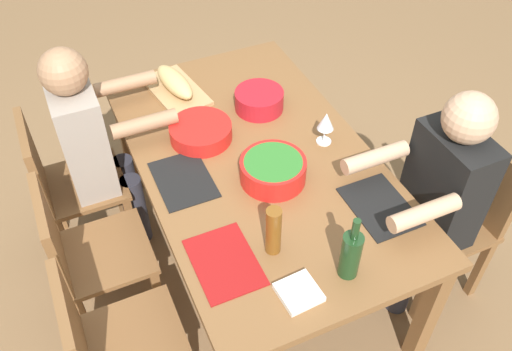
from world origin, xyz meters
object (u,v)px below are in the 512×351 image
(serving_bowl_fruit, at_px, (201,131))
(dining_table, at_px, (256,171))
(chair_far_left, at_px, (110,345))
(bread_loaf, at_px, (175,82))
(cutting_board, at_px, (176,91))
(beer_bottle, at_px, (273,231))
(diner_near_left, at_px, (436,192))
(serving_bowl_pasta, at_px, (259,99))
(napkin_stack, at_px, (299,292))
(chair_far_center, at_px, (85,253))
(chair_far_right, at_px, (65,183))
(wine_bottle, at_px, (351,254))
(serving_bowl_greens, at_px, (273,169))
(chair_near_left, at_px, (458,212))
(diner_far_right, at_px, (93,140))
(wine_glass, at_px, (326,122))

(serving_bowl_fruit, bearing_deg, dining_table, -142.25)
(chair_far_left, relative_size, bread_loaf, 2.66)
(cutting_board, bearing_deg, beer_bottle, -178.88)
(dining_table, relative_size, diner_near_left, 1.45)
(serving_bowl_pasta, relative_size, napkin_stack, 1.72)
(chair_far_center, relative_size, serving_bowl_fruit, 2.94)
(chair_far_right, height_order, wine_bottle, wine_bottle)
(serving_bowl_greens, xyz_separation_m, cutting_board, (0.77, 0.18, -0.05))
(chair_far_center, xyz_separation_m, napkin_stack, (-0.71, -0.67, 0.27))
(chair_near_left, bearing_deg, serving_bowl_greens, 68.14)
(chair_far_right, relative_size, diner_far_right, 0.71)
(chair_far_center, height_order, bread_loaf, same)
(diner_near_left, relative_size, cutting_board, 3.00)
(chair_near_left, relative_size, serving_bowl_greens, 3.00)
(dining_table, xyz_separation_m, chair_far_center, (0.00, 0.82, -0.18))
(wine_bottle, bearing_deg, serving_bowl_pasta, -6.05)
(chair_far_right, distance_m, beer_bottle, 1.24)
(beer_bottle, bearing_deg, wine_bottle, -135.13)
(chair_far_left, relative_size, chair_near_left, 1.00)
(diner_far_right, distance_m, chair_near_left, 1.76)
(chair_far_right, distance_m, chair_far_left, 0.95)
(chair_far_center, height_order, serving_bowl_fruit, chair_far_center)
(chair_far_center, bearing_deg, dining_table, -90.00)
(chair_far_center, distance_m, wine_glass, 1.22)
(chair_far_center, height_order, serving_bowl_greens, chair_far_center)
(chair_far_left, height_order, wine_bottle, wine_bottle)
(chair_far_right, xyz_separation_m, chair_far_center, (-0.48, 0.00, 0.00))
(chair_far_right, xyz_separation_m, chair_far_left, (-0.95, 0.00, 0.00))
(chair_far_left, xyz_separation_m, serving_bowl_pasta, (0.80, -0.99, 0.31))
(chair_far_center, distance_m, serving_bowl_pasta, 1.09)
(serving_bowl_pasta, xyz_separation_m, beer_bottle, (-0.82, 0.31, 0.05))
(diner_near_left, xyz_separation_m, serving_bowl_greens, (0.33, 0.63, 0.10))
(chair_far_center, bearing_deg, wine_bottle, -128.58)
(chair_far_center, distance_m, cutting_board, 0.94)
(chair_near_left, xyz_separation_m, diner_near_left, (0.00, 0.18, 0.21))
(dining_table, relative_size, diner_far_right, 1.45)
(dining_table, height_order, chair_near_left, chair_near_left)
(napkin_stack, bearing_deg, dining_table, -12.11)
(chair_far_center, distance_m, beer_bottle, 0.91)
(chair_far_center, xyz_separation_m, wine_bottle, (-0.70, -0.88, 0.37))
(serving_bowl_pasta, distance_m, bread_loaf, 0.45)
(diner_near_left, bearing_deg, diner_far_right, 53.34)
(serving_bowl_fruit, bearing_deg, chair_far_center, 109.47)
(chair_far_center, distance_m, chair_near_left, 1.72)
(dining_table, distance_m, serving_bowl_greens, 0.21)
(dining_table, relative_size, wine_bottle, 5.98)
(dining_table, height_order, wine_bottle, wine_bottle)
(chair_far_right, distance_m, wine_bottle, 1.51)
(diner_near_left, xyz_separation_m, cutting_board, (1.10, 0.81, 0.05))
(chair_far_right, bearing_deg, chair_far_left, 180.00)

